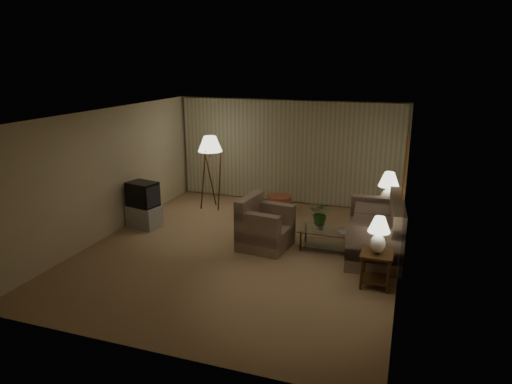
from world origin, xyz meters
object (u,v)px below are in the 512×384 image
(ottoman, at_px, (280,203))
(side_table_far, at_px, (386,215))
(sofa, at_px, (374,232))
(coffee_table, at_px, (327,237))
(crt_tv, at_px, (143,194))
(floor_lamp, at_px, (211,171))
(table_lamp_near, at_px, (379,232))
(table_lamp_far, at_px, (389,186))
(tv_cabinet, at_px, (144,216))
(armchair, at_px, (266,228))
(side_table_near, at_px, (376,263))
(vase, at_px, (320,225))

(ottoman, bearing_deg, side_table_far, -14.77)
(sofa, relative_size, side_table_far, 3.60)
(coffee_table, height_order, crt_tv, crt_tv)
(floor_lamp, bearing_deg, side_table_far, -4.62)
(table_lamp_near, bearing_deg, table_lamp_far, 90.00)
(sofa, height_order, tv_cabinet, sofa)
(tv_cabinet, height_order, crt_tv, crt_tv)
(armchair, bearing_deg, floor_lamp, 53.06)
(armchair, bearing_deg, side_table_near, -106.78)
(table_lamp_near, relative_size, tv_cabinet, 0.77)
(table_lamp_far, distance_m, crt_tv, 5.39)
(side_table_far, xyz_separation_m, tv_cabinet, (-5.20, -1.40, -0.15))
(crt_tv, xyz_separation_m, vase, (4.01, 0.05, -0.28))
(armchair, bearing_deg, sofa, -73.09)
(floor_lamp, bearing_deg, vase, -28.50)
(sofa, relative_size, floor_lamp, 1.16)
(side_table_far, distance_m, vase, 1.80)
(side_table_far, xyz_separation_m, floor_lamp, (-4.32, 0.35, 0.57))
(table_lamp_near, bearing_deg, armchair, 156.57)
(sofa, bearing_deg, table_lamp_far, 168.61)
(table_lamp_far, height_order, ottoman, table_lamp_far)
(side_table_far, xyz_separation_m, table_lamp_far, (-0.00, -0.00, 0.66))
(armchair, xyz_separation_m, side_table_near, (2.24, -0.97, -0.00))
(crt_tv, bearing_deg, armchair, 7.40)
(sofa, height_order, vase, sofa)
(table_lamp_far, relative_size, floor_lamp, 0.41)
(sofa, distance_m, table_lamp_near, 1.46)
(table_lamp_far, distance_m, floor_lamp, 4.33)
(armchair, xyz_separation_m, crt_tv, (-2.96, 0.23, 0.36))
(side_table_far, height_order, vase, side_table_far)
(tv_cabinet, bearing_deg, side_table_far, 26.92)
(table_lamp_near, xyz_separation_m, ottoman, (-2.61, 3.29, -0.77))
(crt_tv, bearing_deg, side_table_near, -1.14)
(side_table_far, bearing_deg, floor_lamp, 175.38)
(table_lamp_far, height_order, crt_tv, table_lamp_far)
(side_table_near, bearing_deg, sofa, 96.34)
(sofa, bearing_deg, side_table_near, 1.79)
(armchair, xyz_separation_m, tv_cabinet, (-2.96, 0.23, -0.16))
(side_table_far, height_order, table_lamp_near, table_lamp_near)
(side_table_near, relative_size, floor_lamp, 0.32)
(side_table_near, distance_m, table_lamp_far, 2.68)
(table_lamp_far, relative_size, crt_tv, 1.07)
(floor_lamp, bearing_deg, ottoman, 11.23)
(ottoman, height_order, vase, vase)
(armchair, relative_size, side_table_far, 1.98)
(side_table_far, height_order, tv_cabinet, side_table_far)
(vase, bearing_deg, side_table_near, -46.44)
(side_table_near, distance_m, floor_lamp, 5.26)
(side_table_near, distance_m, tv_cabinet, 5.34)
(side_table_near, xyz_separation_m, ottoman, (-2.61, 3.29, -0.21))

